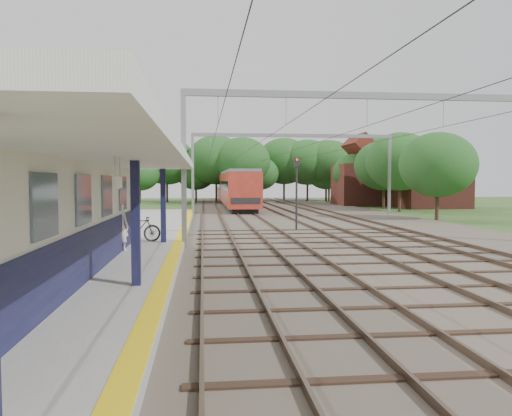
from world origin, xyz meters
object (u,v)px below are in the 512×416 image
bicycle (138,229)px  person (120,227)px  signal_post (297,185)px  train (233,187)px

bicycle → person: bearing=153.7°
person → signal_post: (8.70, 9.61, 1.52)m
bicycle → train: (6.47, 39.45, 1.27)m
bicycle → signal_post: bearing=-67.0°
person → signal_post: signal_post is taller
person → train: size_ratio=0.05×
bicycle → train: 40.00m
person → signal_post: bearing=-118.0°
person → signal_post: 13.05m
signal_post → person: bearing=-132.7°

